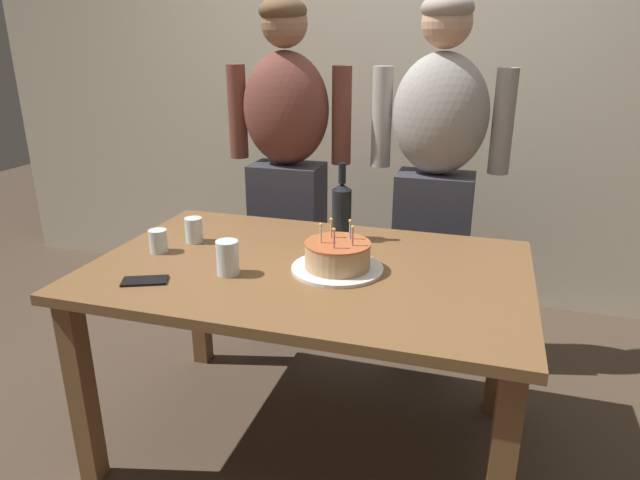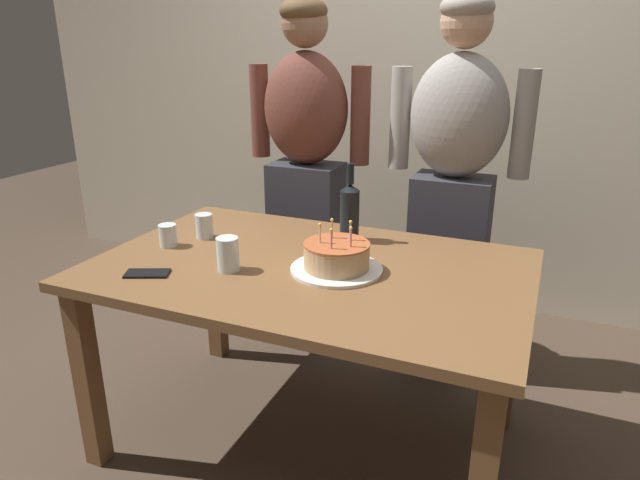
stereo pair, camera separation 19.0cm
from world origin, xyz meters
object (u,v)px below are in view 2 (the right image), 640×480
water_glass_side (204,226)px  wine_bottle (350,211)px  water_glass_far (228,254)px  water_glass_near (168,235)px  cell_phone (147,273)px  person_woman_cardigan (453,187)px  person_man_bearded (306,173)px  birthday_cake (337,258)px

water_glass_side → wine_bottle: (0.54, 0.20, 0.07)m
water_glass_far → water_glass_side: size_ratio=1.21×
water_glass_near → water_glass_far: size_ratio=0.72×
wine_bottle → water_glass_far: bearing=-121.4°
wine_bottle → water_glass_near: bearing=-151.6°
water_glass_far → water_glass_near: bearing=160.9°
water_glass_near → water_glass_far: 0.36m
wine_bottle → cell_phone: bearing=-130.7°
water_glass_near → cell_phone: 0.28m
water_glass_far → person_woman_cardigan: person_woman_cardigan is taller
person_man_bearded → water_glass_near: bearing=75.1°
wine_bottle → person_woman_cardigan: bearing=56.8°
birthday_cake → person_woman_cardigan: bearing=72.8°
cell_phone → person_man_bearded: size_ratio=0.09×
cell_phone → person_woman_cardigan: (0.81, 1.06, 0.13)m
cell_phone → person_woman_cardigan: size_ratio=0.09×
birthday_cake → water_glass_near: 0.68m
water_glass_far → water_glass_side: bearing=136.4°
water_glass_side → cell_phone: 0.40m
water_glass_far → cell_phone: water_glass_far is taller
water_glass_near → water_glass_side: 0.15m
water_glass_near → person_man_bearded: person_man_bearded is taller
water_glass_near → water_glass_side: (0.07, 0.14, 0.01)m
cell_phone → person_woman_cardigan: person_woman_cardigan is taller
person_woman_cardigan → birthday_cake: bearing=72.8°
birthday_cake → person_man_bearded: (-0.46, 0.78, 0.09)m
water_glass_near → water_glass_side: size_ratio=0.88×
water_glass_near → water_glass_side: bearing=61.9°
water_glass_side → person_man_bearded: (0.14, 0.67, 0.09)m
water_glass_near → wine_bottle: 0.70m
water_glass_far → person_woman_cardigan: 1.09m
birthday_cake → person_man_bearded: bearing=120.7°
person_man_bearded → person_woman_cardigan: size_ratio=1.00×
water_glass_far → person_woman_cardigan: (0.58, 0.92, 0.08)m
water_glass_near → birthday_cake: bearing=1.8°
person_man_bearded → water_glass_far: bearing=97.6°
person_man_bearded → water_glass_side: bearing=78.0°
person_woman_cardigan → water_glass_near: bearing=41.1°
cell_phone → person_man_bearded: bearing=60.8°
water_glass_near → person_man_bearded: size_ratio=0.05×
water_glass_far → person_man_bearded: person_man_bearded is taller
water_glass_far → person_man_bearded: size_ratio=0.07×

